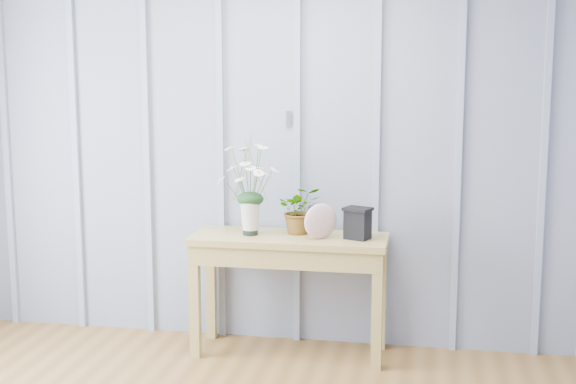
% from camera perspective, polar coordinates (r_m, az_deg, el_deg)
% --- Properties ---
extents(room_shell, '(4.00, 4.50, 2.50)m').
position_cam_1_polar(room_shell, '(3.81, -6.60, 11.92)').
color(room_shell, gray).
rests_on(room_shell, ground).
extents(sideboard, '(1.20, 0.45, 0.75)m').
position_cam_1_polar(sideboard, '(4.94, 0.11, -4.42)').
color(sideboard, '#9F8847').
rests_on(sideboard, ground).
extents(daisy_vase, '(0.41, 0.31, 0.58)m').
position_cam_1_polar(daisy_vase, '(4.89, -2.72, 1.12)').
color(daisy_vase, black).
rests_on(daisy_vase, sideboard).
extents(spider_plant, '(0.32, 0.29, 0.30)m').
position_cam_1_polar(spider_plant, '(4.96, 0.86, -1.27)').
color(spider_plant, '#143417').
rests_on(spider_plant, sideboard).
extents(felt_disc_vessel, '(0.21, 0.17, 0.22)m').
position_cam_1_polar(felt_disc_vessel, '(4.81, 2.32, -2.10)').
color(felt_disc_vessel, '#99566E').
rests_on(felt_disc_vessel, sideboard).
extents(carved_box, '(0.19, 0.17, 0.19)m').
position_cam_1_polar(carved_box, '(4.83, 4.97, -2.20)').
color(carved_box, black).
rests_on(carved_box, sideboard).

